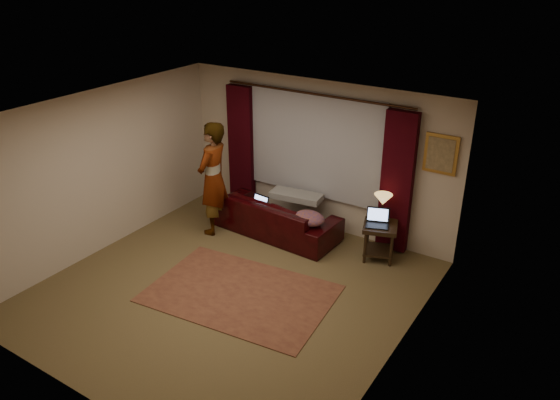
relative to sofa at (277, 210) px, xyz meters
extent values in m
cube|color=brown|center=(0.38, -1.84, -0.45)|extent=(5.00, 5.00, 0.01)
cube|color=silver|center=(0.38, -1.84, 2.16)|extent=(5.00, 5.00, 0.02)
cube|color=beige|center=(0.38, 0.66, 0.86)|extent=(5.00, 0.02, 2.60)
cube|color=beige|center=(0.38, -4.34, 0.86)|extent=(5.00, 0.02, 2.60)
cube|color=beige|center=(-2.12, -1.84, 0.86)|extent=(0.02, 5.00, 2.60)
cube|color=beige|center=(2.88, -1.84, 0.86)|extent=(0.02, 5.00, 2.60)
cube|color=#9F9FA6|center=(0.38, 0.60, 1.06)|extent=(2.50, 0.05, 1.80)
cube|color=black|center=(-1.12, 0.55, 0.74)|extent=(0.50, 0.14, 2.30)
cube|color=black|center=(1.88, 0.55, 0.74)|extent=(0.50, 0.14, 2.30)
cylinder|color=black|center=(0.38, 0.55, 1.94)|extent=(0.04, 0.04, 3.40)
cube|color=#B38337|center=(2.48, 0.63, 1.31)|extent=(0.50, 0.04, 0.60)
imported|color=black|center=(0.00, 0.00, 0.00)|extent=(2.25, 1.07, 0.89)
cube|color=gray|center=(0.22, 0.28, 0.45)|extent=(0.93, 0.47, 0.10)
ellipsoid|color=brown|center=(0.74, -0.18, 0.11)|extent=(0.60, 0.50, 0.22)
cube|color=brown|center=(0.56, -1.82, -0.44)|extent=(2.73, 1.96, 0.01)
cube|color=black|center=(1.82, 0.17, -0.15)|extent=(0.66, 0.66, 0.60)
imported|color=gray|center=(-0.95, -0.49, 0.54)|extent=(0.64, 0.64, 1.96)
camera|label=1|loc=(4.57, -7.00, 4.06)|focal=35.00mm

